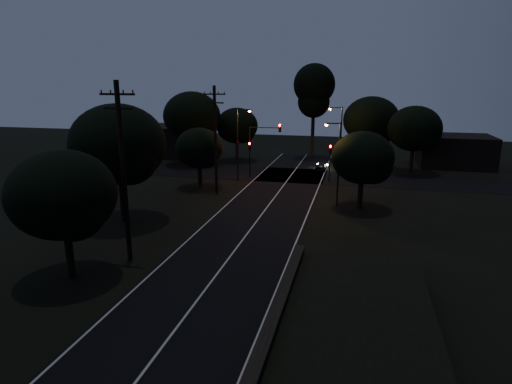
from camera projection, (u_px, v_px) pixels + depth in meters
The scene contains 21 objects.
road_surface at pixel (273, 199), 40.77m from camera, with size 60.00×70.00×0.03m.
utility_pole_mid at pixel (123, 171), 25.52m from camera, with size 2.20×0.30×11.00m.
utility_pole_far at pixel (215, 139), 41.57m from camera, with size 2.20×0.30×10.50m.
tree_left_b at pixel (65, 197), 23.23m from camera, with size 5.82×5.82×7.39m.
tree_left_c at pixel (120, 147), 32.86m from camera, with size 7.36×7.36×9.30m.
tree_left_d at pixel (200, 149), 44.25m from camera, with size 4.93×4.93×6.26m.
tree_far_nw at pixel (238, 127), 59.21m from camera, with size 5.80×5.80×7.35m.
tree_far_w at pixel (193, 117), 56.16m from camera, with size 7.54×7.54×9.61m.
tree_far_ne at pixel (373, 122), 54.82m from camera, with size 7.15×7.15×9.04m.
tree_far_e at pixel (416, 130), 51.04m from camera, with size 6.37×6.37×8.08m.
tree_right_a at pixel (365, 159), 36.65m from camera, with size 5.35×5.35×6.80m.
tall_pine at pixel (314, 90), 60.57m from camera, with size 5.87×5.87×13.34m.
building_left at pixel (171, 140), 64.39m from camera, with size 10.00×8.00×4.40m, color black.
building_right at pixel (455, 151), 56.31m from camera, with size 9.00×7.00×4.00m, color black.
signal_left at pixel (250, 153), 49.44m from camera, with size 0.28×0.35×4.10m.
signal_right at pixel (330, 156), 47.35m from camera, with size 0.28×0.35×4.10m.
signal_mast at pixel (264, 140), 48.68m from camera, with size 3.70×0.35×6.25m.
streetlight_a at pixel (239, 139), 47.27m from camera, with size 1.66×0.26×8.00m.
streetlight_b at pixel (339, 136), 50.51m from camera, with size 1.66×0.26×8.00m.
streetlight_c at pixel (337, 159), 37.30m from camera, with size 1.46×0.26×7.50m.
car at pixel (321, 167), 53.46m from camera, with size 1.21×3.01×1.03m, color black.
Camera 1 is at (7.59, -7.45, 10.96)m, focal length 30.00 mm.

